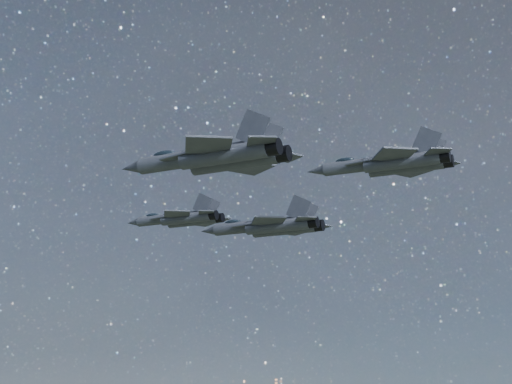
# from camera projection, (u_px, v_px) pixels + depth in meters

# --- Properties ---
(jet_lead) EXTENTS (15.57, 10.76, 3.91)m
(jet_lead) POSITION_uv_depth(u_px,v_px,m) (182.00, 219.00, 96.32)
(jet_lead) COLOR #363A44
(jet_left) EXTENTS (19.48, 13.45, 4.89)m
(jet_left) POSITION_uv_depth(u_px,v_px,m) (271.00, 226.00, 98.70)
(jet_left) COLOR #363A44
(jet_right) EXTENTS (19.33, 13.31, 4.85)m
(jet_right) POSITION_uv_depth(u_px,v_px,m) (216.00, 157.00, 68.38)
(jet_right) COLOR #363A44
(jet_slot) EXTENTS (18.06, 12.51, 4.54)m
(jet_slot) POSITION_uv_depth(u_px,v_px,m) (392.00, 163.00, 81.55)
(jet_slot) COLOR #363A44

